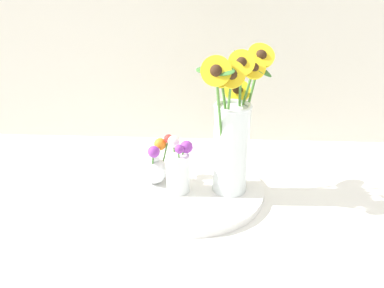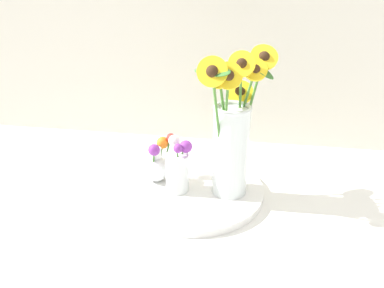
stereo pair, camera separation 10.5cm
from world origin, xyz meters
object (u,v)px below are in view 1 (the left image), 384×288
Objects in this scene: serving_tray at (192,189)px; mason_jar_sunflowers at (232,132)px; vase_small_center at (178,169)px; vase_bulb_right at (156,165)px.

mason_jar_sunflowers is at bearing -3.37° from serving_tray.
vase_small_center is 1.11× the size of vase_bulb_right.
vase_bulb_right reaches higher than serving_tray.
mason_jar_sunflowers is 2.87× the size of vase_bulb_right.
vase_small_center is (-0.04, -0.02, 0.08)m from serving_tray.
serving_tray is 0.09m from vase_small_center.
serving_tray is 2.94× the size of vase_bulb_right.
serving_tray is at bearing 31.31° from vase_small_center.
mason_jar_sunflowers is 2.59× the size of vase_small_center.
mason_jar_sunflowers reaches higher than vase_bulb_right.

